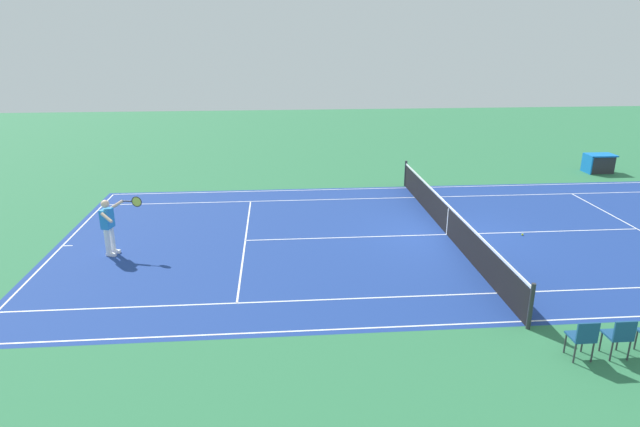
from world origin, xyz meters
The scene contains 9 objects.
ground_plane centered at (0.00, 0.00, 0.00)m, with size 60.00×60.00×0.00m, color #2D7247.
court_slab centered at (0.00, 0.00, 0.00)m, with size 24.20×11.40×0.00m, color navy.
court_line_markings centered at (0.00, 0.00, 0.00)m, with size 23.85×11.05×0.01m.
tennis_net centered at (0.00, 0.00, 0.49)m, with size 0.10×11.70×1.08m.
tennis_player_near centered at (10.19, 0.78, 0.93)m, with size 1.16×0.75×1.70m.
tennis_ball centered at (-2.37, 0.28, 0.03)m, with size 0.07×0.07×0.07m, color #CCE01E.
spectator_chair_6 centered at (-1.23, 7.02, 0.52)m, with size 0.44×0.44×0.88m.
spectator_chair_7 centered at (-0.49, 7.02, 0.52)m, with size 0.44×0.44×0.88m.
equipment_cart_tarped centered at (-9.41, -7.38, 0.44)m, with size 1.25×0.84×0.85m.
Camera 1 is at (5.36, 15.74, 6.11)m, focal length 30.29 mm.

